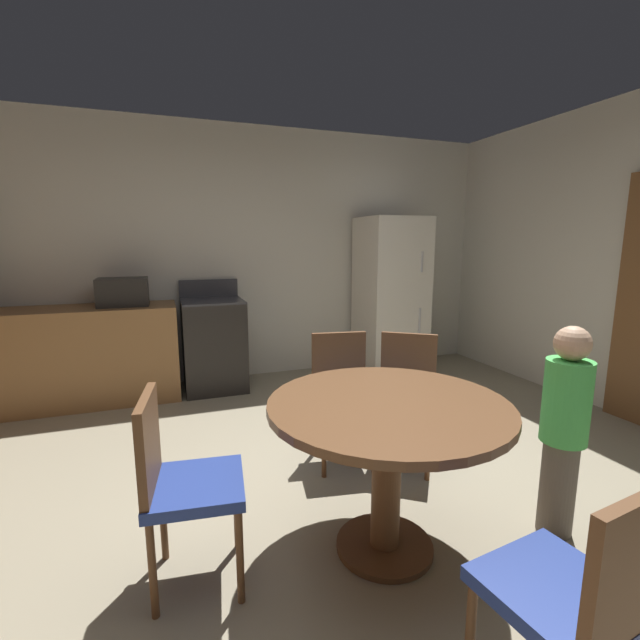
% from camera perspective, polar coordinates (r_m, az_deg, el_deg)
% --- Properties ---
extents(ground_plane, '(14.00, 14.00, 0.00)m').
position_cam_1_polar(ground_plane, '(2.55, 2.37, -25.51)').
color(ground_plane, gray).
extents(wall_back, '(6.10, 0.12, 2.70)m').
position_cam_1_polar(wall_back, '(4.88, -10.56, 8.39)').
color(wall_back, beige).
rests_on(wall_back, ground).
extents(kitchen_counter, '(2.05, 0.60, 0.90)m').
position_cam_1_polar(kitchen_counter, '(4.63, -30.94, -4.25)').
color(kitchen_counter, olive).
rests_on(kitchen_counter, ground).
extents(oven_range, '(0.60, 0.60, 1.10)m').
position_cam_1_polar(oven_range, '(4.55, -13.75, -3.06)').
color(oven_range, black).
rests_on(oven_range, ground).
extents(refrigerator, '(0.68, 0.68, 1.76)m').
position_cam_1_polar(refrigerator, '(5.03, 9.22, 3.10)').
color(refrigerator, silver).
rests_on(refrigerator, ground).
extents(microwave, '(0.44, 0.32, 0.26)m').
position_cam_1_polar(microwave, '(4.45, -24.41, 3.37)').
color(microwave, black).
rests_on(microwave, kitchen_counter).
extents(dining_table, '(1.13, 1.13, 0.76)m').
position_cam_1_polar(dining_table, '(2.13, 8.85, -14.61)').
color(dining_table, brown).
rests_on(dining_table, ground).
extents(chair_northeast, '(0.56, 0.56, 0.87)m').
position_cam_1_polar(chair_northeast, '(3.04, 11.21, -8.96)').
color(chair_northeast, brown).
rests_on(chair_northeast, ground).
extents(chair_south, '(0.45, 0.45, 0.87)m').
position_cam_1_polar(chair_south, '(1.64, 31.23, -28.39)').
color(chair_south, brown).
rests_on(chair_south, ground).
extents(chair_west, '(0.44, 0.44, 0.87)m').
position_cam_1_polar(chair_west, '(2.05, -17.95, -19.01)').
color(chair_west, brown).
rests_on(chair_west, ground).
extents(chair_north, '(0.46, 0.46, 0.87)m').
position_cam_1_polar(chair_north, '(3.01, 2.92, -8.98)').
color(chair_north, brown).
rests_on(chair_north, ground).
extents(person_child, '(0.26, 0.26, 1.09)m').
position_cam_1_polar(person_child, '(2.55, 29.34, -12.06)').
color(person_child, '#665B51').
rests_on(person_child, ground).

